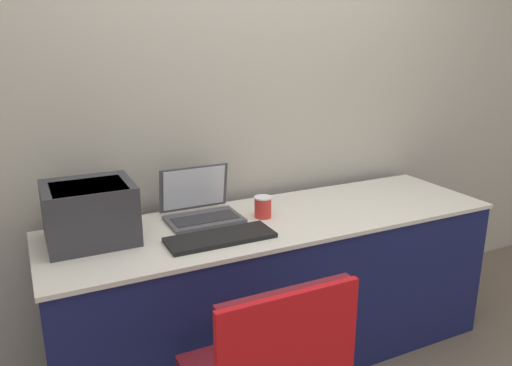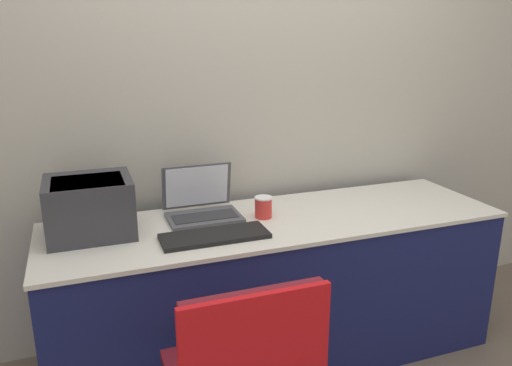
{
  "view_description": "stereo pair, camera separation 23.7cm",
  "coord_description": "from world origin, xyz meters",
  "px_view_note": "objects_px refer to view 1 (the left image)",
  "views": [
    {
      "loc": [
        -1.1,
        -1.69,
        1.62
      ],
      "look_at": [
        -0.1,
        0.35,
        0.94
      ],
      "focal_mm": 35.0,
      "sensor_mm": 36.0,
      "label": 1
    },
    {
      "loc": [
        -0.88,
        -1.78,
        1.62
      ],
      "look_at": [
        -0.1,
        0.35,
        0.94
      ],
      "focal_mm": 35.0,
      "sensor_mm": 36.0,
      "label": 2
    }
  ],
  "objects_px": {
    "printer": "(90,211)",
    "external_keyboard": "(220,238)",
    "laptop_left": "(201,208)",
    "coffee_cup": "(263,207)"
  },
  "relations": [
    {
      "from": "printer",
      "to": "coffee_cup",
      "type": "height_order",
      "value": "printer"
    },
    {
      "from": "printer",
      "to": "external_keyboard",
      "type": "xyz_separation_m",
      "value": [
        0.5,
        -0.23,
        -0.13
      ]
    },
    {
      "from": "external_keyboard",
      "to": "coffee_cup",
      "type": "relative_size",
      "value": 4.51
    },
    {
      "from": "printer",
      "to": "external_keyboard",
      "type": "height_order",
      "value": "printer"
    },
    {
      "from": "laptop_left",
      "to": "coffee_cup",
      "type": "relative_size",
      "value": 3.33
    },
    {
      "from": "printer",
      "to": "external_keyboard",
      "type": "relative_size",
      "value": 0.78
    },
    {
      "from": "laptop_left",
      "to": "external_keyboard",
      "type": "distance_m",
      "value": 0.29
    },
    {
      "from": "laptop_left",
      "to": "coffee_cup",
      "type": "bearing_deg",
      "value": -23.5
    },
    {
      "from": "laptop_left",
      "to": "coffee_cup",
      "type": "distance_m",
      "value": 0.3
    },
    {
      "from": "laptop_left",
      "to": "coffee_cup",
      "type": "height_order",
      "value": "laptop_left"
    }
  ]
}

